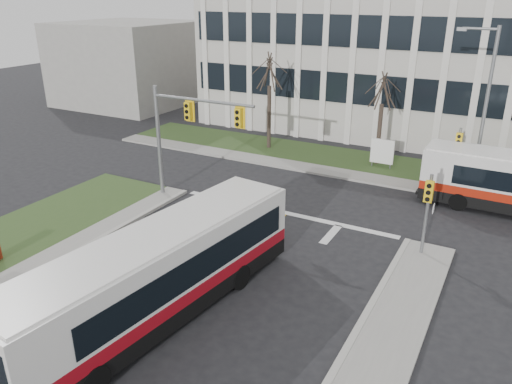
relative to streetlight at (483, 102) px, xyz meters
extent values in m
plane|color=black|center=(-8.03, -16.20, -5.19)|extent=(120.00, 120.00, 0.00)
cube|color=#9E9B93|center=(-3.03, -1.00, -5.12)|extent=(44.00, 1.60, 0.14)
cube|color=#314B20|center=(-3.03, 1.80, -5.13)|extent=(44.00, 5.00, 0.12)
cube|color=beige|center=(-3.03, 13.80, 0.81)|extent=(40.00, 16.00, 12.00)
cube|color=#9E9B93|center=(-34.03, 9.80, -1.19)|extent=(12.00, 12.00, 8.00)
cylinder|color=slate|center=(-15.33, -9.00, -2.09)|extent=(0.22, 0.22, 6.20)
cylinder|color=slate|center=(-12.33, -9.00, 0.51)|extent=(6.00, 0.16, 0.16)
cube|color=yellow|center=(-13.13, -9.15, -0.09)|extent=(0.34, 0.24, 0.92)
cube|color=yellow|center=(-10.13, -9.15, -0.09)|extent=(0.34, 0.24, 0.92)
cylinder|color=slate|center=(-0.83, -9.20, -3.29)|extent=(0.14, 0.14, 3.80)
cube|color=yellow|center=(-0.83, -9.40, -2.09)|extent=(0.34, 0.24, 0.92)
cylinder|color=slate|center=(-0.83, -0.70, -3.29)|extent=(0.14, 0.14, 3.80)
cube|color=yellow|center=(-0.83, -0.90, -2.09)|extent=(0.34, 0.24, 0.92)
cylinder|color=slate|center=(0.17, 0.00, -0.59)|extent=(0.20, 0.20, 9.20)
cylinder|color=slate|center=(-0.73, 0.00, 3.81)|extent=(1.80, 0.14, 0.14)
cube|color=slate|center=(-1.63, 0.00, 3.76)|extent=(0.50, 0.25, 0.18)
cylinder|color=slate|center=(-6.13, 1.30, -4.69)|extent=(0.08, 0.08, 1.00)
cylinder|color=slate|center=(-4.93, 1.30, -4.69)|extent=(0.08, 0.08, 1.00)
cube|color=white|center=(-5.53, 1.30, -3.99)|extent=(1.50, 0.12, 1.60)
cylinder|color=#42352B|center=(-14.03, 1.80, -2.88)|extent=(0.28, 0.28, 4.62)
cylinder|color=#42352B|center=(-6.03, 2.00, -3.15)|extent=(0.28, 0.28, 4.09)
camera|label=1|loc=(2.01, -29.72, 5.67)|focal=35.00mm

